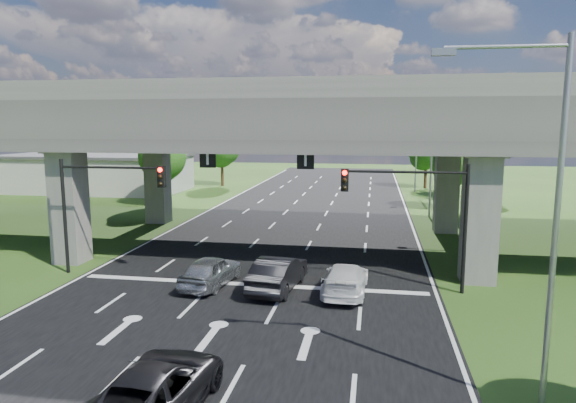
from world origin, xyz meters
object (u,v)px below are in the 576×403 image
(streetlight_near, at_px, (541,200))
(car_dark, at_px, (278,273))
(signal_left, at_px, (102,195))
(streetlight_far, at_px, (427,147))
(car_silver, at_px, (211,271))
(signal_right, at_px, (417,203))
(car_white, at_px, (345,279))
(streetlight_beyond, at_px, (413,141))
(car_trailing, at_px, (156,389))

(streetlight_near, bearing_deg, car_dark, 133.71)
(signal_left, distance_m, streetlight_far, 26.95)
(car_silver, height_order, car_dark, car_dark)
(signal_right, relative_size, car_white, 1.28)
(streetlight_beyond, relative_size, car_dark, 2.07)
(signal_right, distance_m, car_white, 4.80)
(streetlight_beyond, xyz_separation_m, car_silver, (-11.90, -37.00, -5.08))
(signal_left, xyz_separation_m, streetlight_near, (17.92, -9.94, 1.66))
(streetlight_far, distance_m, car_dark, 23.24)
(streetlight_near, xyz_separation_m, car_trailing, (-9.89, -1.89, -5.09))
(streetlight_near, height_order, streetlight_far, same)
(signal_left, bearing_deg, car_white, -4.32)
(car_silver, distance_m, car_trailing, 11.07)
(streetlight_near, relative_size, car_trailing, 1.90)
(signal_right, height_order, car_dark, signal_right)
(signal_right, xyz_separation_m, streetlight_near, (2.27, -9.94, 1.66))
(streetlight_far, relative_size, car_trailing, 1.90)
(car_white, bearing_deg, signal_left, -1.85)
(signal_right, xyz_separation_m, streetlight_beyond, (2.27, 36.06, 1.66))
(signal_right, relative_size, streetlight_beyond, 0.60)
(signal_left, relative_size, car_silver, 1.39)
(car_white, bearing_deg, car_silver, 2.47)
(car_white, bearing_deg, streetlight_near, 123.63)
(streetlight_beyond, bearing_deg, streetlight_far, -90.00)
(streetlight_beyond, xyz_separation_m, car_white, (-5.44, -37.00, -5.14))
(car_white, distance_m, car_trailing, 11.76)
(signal_left, height_order, car_dark, signal_left)
(streetlight_near, bearing_deg, car_silver, 142.89)
(streetlight_beyond, relative_size, car_silver, 2.31)
(streetlight_far, bearing_deg, car_dark, -112.28)
(streetlight_far, height_order, car_white, streetlight_far)
(car_trailing, bearing_deg, car_silver, -76.07)
(streetlight_far, bearing_deg, signal_right, -96.47)
(signal_left, bearing_deg, streetlight_near, -29.02)
(streetlight_near, relative_size, car_white, 2.13)
(signal_right, bearing_deg, streetlight_far, 83.53)
(signal_left, relative_size, streetlight_near, 0.60)
(signal_right, height_order, car_trailing, signal_right)
(streetlight_near, distance_m, streetlight_far, 30.00)
(car_white, bearing_deg, car_trailing, 70.25)
(streetlight_far, xyz_separation_m, car_trailing, (-9.89, -31.89, -5.09))
(car_dark, bearing_deg, signal_right, -165.03)
(car_silver, bearing_deg, car_dark, -172.26)
(streetlight_near, bearing_deg, streetlight_beyond, 90.00)
(streetlight_far, relative_size, car_silver, 2.31)
(streetlight_far, distance_m, car_silver, 24.66)
(car_trailing, bearing_deg, signal_left, -52.34)
(streetlight_near, xyz_separation_m, car_silver, (-11.90, 9.00, -5.08))
(car_dark, bearing_deg, signal_left, 0.72)
(car_dark, relative_size, car_trailing, 0.92)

